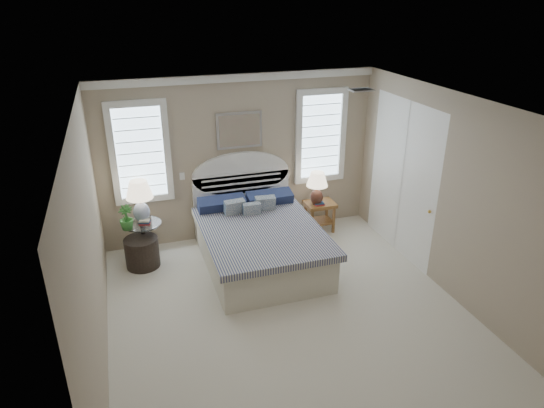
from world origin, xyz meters
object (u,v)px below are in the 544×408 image
at_px(bed, 258,239).
at_px(lamp_right, 317,185).
at_px(nightstand_right, 320,210).
at_px(side_table_left, 144,237).
at_px(floor_pot, 142,252).
at_px(lamp_left, 140,197).

xyz_separation_m(bed, lamp_right, (1.21, 0.65, 0.50)).
xyz_separation_m(bed, nightstand_right, (1.30, 0.69, 0.00)).
relative_size(side_table_left, nightstand_right, 1.19).
bearing_deg(lamp_right, floor_pot, -175.39).
xyz_separation_m(floor_pot, lamp_right, (2.92, 0.24, 0.65)).
xyz_separation_m(bed, floor_pot, (-1.71, 0.42, -0.16)).
height_order(side_table_left, lamp_left, lamp_left).
distance_m(bed, floor_pot, 1.76).
relative_size(bed, floor_pot, 4.50).
relative_size(side_table_left, lamp_left, 0.96).
bearing_deg(nightstand_right, lamp_right, -154.55).
bearing_deg(floor_pot, side_table_left, 72.06).
relative_size(side_table_left, floor_pot, 1.25).
relative_size(nightstand_right, lamp_right, 0.91).
bearing_deg(side_table_left, lamp_left, 83.58).
bearing_deg(nightstand_right, bed, -151.97).
height_order(side_table_left, nightstand_right, side_table_left).
bearing_deg(lamp_left, lamp_right, -0.45).
relative_size(nightstand_right, floor_pot, 1.05).
bearing_deg(lamp_right, side_table_left, -178.82).
distance_m(lamp_left, lamp_right, 2.86).
bearing_deg(floor_pot, lamp_right, 4.61).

